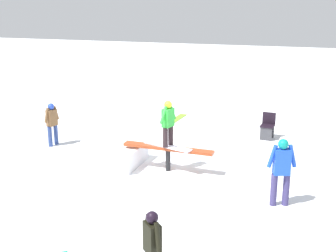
{
  "coord_description": "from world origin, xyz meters",
  "views": [
    {
      "loc": [
        3.24,
        -11.79,
        4.95
      ],
      "look_at": [
        0.0,
        0.0,
        1.3
      ],
      "focal_mm": 50.0,
      "sensor_mm": 36.0,
      "label": 1
    }
  ],
  "objects_px": {
    "loose_snowboard_lime": "(177,119)",
    "bystander_brown": "(52,122)",
    "loose_snowboard_white": "(140,137)",
    "rail_feature": "(168,150)",
    "bystander_black": "(152,246)",
    "bystander_blue": "(281,169)",
    "main_rider_on_rail": "(168,125)",
    "folding_chair": "(268,127)"
  },
  "relations": [
    {
      "from": "folding_chair",
      "to": "bystander_black",
      "type": "bearing_deg",
      "value": -90.62
    },
    {
      "from": "bystander_brown",
      "to": "main_rider_on_rail",
      "type": "bearing_deg",
      "value": 94.34
    },
    {
      "from": "bystander_black",
      "to": "main_rider_on_rail",
      "type": "bearing_deg",
      "value": 149.8
    },
    {
      "from": "bystander_black",
      "to": "loose_snowboard_lime",
      "type": "distance_m",
      "value": 10.76
    },
    {
      "from": "loose_snowboard_white",
      "to": "rail_feature",
      "type": "bearing_deg",
      "value": 131.99
    },
    {
      "from": "rail_feature",
      "to": "bystander_blue",
      "type": "relative_size",
      "value": 1.59
    },
    {
      "from": "loose_snowboard_white",
      "to": "folding_chair",
      "type": "distance_m",
      "value": 4.37
    },
    {
      "from": "bystander_black",
      "to": "loose_snowboard_lime",
      "type": "height_order",
      "value": "bystander_black"
    },
    {
      "from": "bystander_brown",
      "to": "bystander_black",
      "type": "height_order",
      "value": "bystander_black"
    },
    {
      "from": "main_rider_on_rail",
      "to": "bystander_brown",
      "type": "xyz_separation_m",
      "value": [
        -4.17,
        1.11,
        -0.55
      ]
    },
    {
      "from": "bystander_brown",
      "to": "loose_snowboard_white",
      "type": "distance_m",
      "value": 2.97
    },
    {
      "from": "bystander_blue",
      "to": "main_rider_on_rail",
      "type": "bearing_deg",
      "value": 138.07
    },
    {
      "from": "bystander_black",
      "to": "bystander_brown",
      "type": "bearing_deg",
      "value": 177.23
    },
    {
      "from": "loose_snowboard_lime",
      "to": "folding_chair",
      "type": "distance_m",
      "value": 3.91
    },
    {
      "from": "bystander_black",
      "to": "folding_chair",
      "type": "xyz_separation_m",
      "value": [
        1.31,
        8.93,
        -0.4
      ]
    },
    {
      "from": "loose_snowboard_lime",
      "to": "folding_chair",
      "type": "bearing_deg",
      "value": -105.24
    },
    {
      "from": "loose_snowboard_lime",
      "to": "bystander_black",
      "type": "bearing_deg",
      "value": -159.43
    },
    {
      "from": "bystander_blue",
      "to": "loose_snowboard_lime",
      "type": "height_order",
      "value": "bystander_blue"
    },
    {
      "from": "loose_snowboard_white",
      "to": "loose_snowboard_lime",
      "type": "distance_m",
      "value": 2.69
    },
    {
      "from": "main_rider_on_rail",
      "to": "bystander_blue",
      "type": "bearing_deg",
      "value": -5.01
    },
    {
      "from": "main_rider_on_rail",
      "to": "bystander_brown",
      "type": "relative_size",
      "value": 1.04
    },
    {
      "from": "loose_snowboard_lime",
      "to": "rail_feature",
      "type": "bearing_deg",
      "value": -159.94
    },
    {
      "from": "main_rider_on_rail",
      "to": "bystander_brown",
      "type": "height_order",
      "value": "main_rider_on_rail"
    },
    {
      "from": "bystander_brown",
      "to": "folding_chair",
      "type": "xyz_separation_m",
      "value": [
        6.66,
        2.56,
        -0.37
      ]
    },
    {
      "from": "bystander_black",
      "to": "bystander_blue",
      "type": "height_order",
      "value": "bystander_blue"
    },
    {
      "from": "bystander_blue",
      "to": "folding_chair",
      "type": "height_order",
      "value": "bystander_blue"
    },
    {
      "from": "rail_feature",
      "to": "bystander_black",
      "type": "relative_size",
      "value": 1.8
    },
    {
      "from": "rail_feature",
      "to": "loose_snowboard_white",
      "type": "relative_size",
      "value": 2.04
    },
    {
      "from": "bystander_brown",
      "to": "bystander_black",
      "type": "bearing_deg",
      "value": 59.32
    },
    {
      "from": "bystander_black",
      "to": "bystander_blue",
      "type": "xyz_separation_m",
      "value": [
        1.93,
        3.85,
        0.1
      ]
    },
    {
      "from": "main_rider_on_rail",
      "to": "bystander_black",
      "type": "relative_size",
      "value": 1.01
    },
    {
      "from": "bystander_black",
      "to": "loose_snowboard_white",
      "type": "height_order",
      "value": "bystander_black"
    },
    {
      "from": "loose_snowboard_lime",
      "to": "bystander_brown",
      "type": "bearing_deg",
      "value": 151.62
    },
    {
      "from": "main_rider_on_rail",
      "to": "loose_snowboard_lime",
      "type": "relative_size",
      "value": 1.03
    },
    {
      "from": "rail_feature",
      "to": "bystander_blue",
      "type": "bearing_deg",
      "value": -19.85
    },
    {
      "from": "main_rider_on_rail",
      "to": "loose_snowboard_white",
      "type": "distance_m",
      "value": 3.43
    },
    {
      "from": "folding_chair",
      "to": "loose_snowboard_white",
      "type": "bearing_deg",
      "value": -158.4
    },
    {
      "from": "rail_feature",
      "to": "folding_chair",
      "type": "xyz_separation_m",
      "value": [
        2.49,
        3.68,
        -0.19
      ]
    },
    {
      "from": "bystander_blue",
      "to": "loose_snowboard_lime",
      "type": "distance_m",
      "value": 7.9
    },
    {
      "from": "main_rider_on_rail",
      "to": "bystander_blue",
      "type": "xyz_separation_m",
      "value": [
        3.1,
        -1.4,
        -0.42
      ]
    },
    {
      "from": "rail_feature",
      "to": "bystander_brown",
      "type": "bearing_deg",
      "value": 169.4
    },
    {
      "from": "main_rider_on_rail",
      "to": "bystander_brown",
      "type": "bearing_deg",
      "value": -175.76
    }
  ]
}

